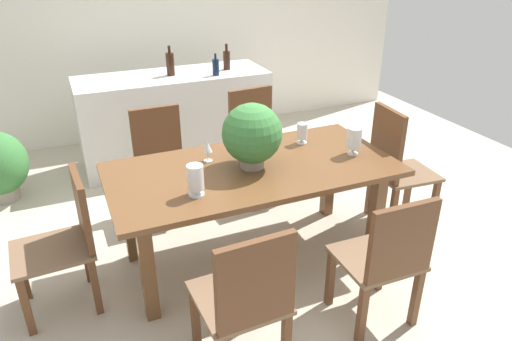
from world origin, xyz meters
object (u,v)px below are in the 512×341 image
at_px(chair_far_left, 161,157).
at_px(kitchen_counter, 175,118).
at_px(chair_head_end, 67,238).
at_px(flower_centerpiece, 252,134).
at_px(crystal_vase_right, 302,132).
at_px(crystal_vase_left, 354,138).
at_px(wine_bottle_amber, 227,60).
at_px(wine_bottle_tall, 170,64).
at_px(chair_far_right, 256,138).
at_px(chair_near_left, 247,298).
at_px(chair_foot_end, 395,163).
at_px(crystal_vase_center_near, 195,178).
at_px(chair_near_right, 387,257).
at_px(wine_bottle_clear, 216,67).
at_px(dining_table, 253,180).
at_px(wine_glass, 207,148).

height_order(chair_far_left, kitchen_counter, kitchen_counter).
distance_m(chair_head_end, flower_centerpiece, 1.34).
bearing_deg(flower_centerpiece, crystal_vase_right, 24.51).
height_order(crystal_vase_left, wine_bottle_amber, wine_bottle_amber).
xyz_separation_m(chair_far_left, wine_bottle_tall, (0.37, 1.00, 0.53)).
bearing_deg(chair_far_right, chair_near_left, -119.61).
height_order(chair_foot_end, wine_bottle_tall, wine_bottle_tall).
relative_size(chair_foot_end, wine_bottle_tall, 3.44).
height_order(chair_far_right, crystal_vase_center_near, chair_far_right).
distance_m(chair_near_right, crystal_vase_center_near, 1.22).
distance_m(chair_near_right, wine_bottle_clear, 2.75).
bearing_deg(wine_bottle_amber, chair_head_end, -132.53).
bearing_deg(crystal_vase_right, chair_far_right, 95.43).
distance_m(chair_far_right, wine_bottle_tall, 1.22).
relative_size(dining_table, wine_bottle_clear, 9.07).
bearing_deg(chair_far_left, wine_bottle_amber, 44.88).
xyz_separation_m(crystal_vase_center_near, wine_bottle_amber, (1.00, 2.17, 0.17)).
distance_m(crystal_vase_right, kitchen_counter, 1.85).
bearing_deg(chair_head_end, crystal_vase_left, 83.46).
bearing_deg(flower_centerpiece, wine_bottle_tall, 92.02).
relative_size(chair_near_right, wine_bottle_amber, 3.42).
xyz_separation_m(dining_table, chair_far_right, (0.44, 0.96, -0.12)).
height_order(flower_centerpiece, wine_bottle_amber, flower_centerpiece).
bearing_deg(crystal_vase_left, chair_near_right, -109.63).
distance_m(chair_near_right, flower_centerpiece, 1.16).
bearing_deg(wine_bottle_clear, wine_bottle_amber, 44.74).
xyz_separation_m(chair_head_end, wine_bottle_tall, (1.18, 1.93, 0.55)).
distance_m(chair_foot_end, flower_centerpiece, 1.32).
bearing_deg(wine_bottle_tall, crystal_vase_left, -67.98).
distance_m(chair_head_end, crystal_vase_right, 1.80).
relative_size(chair_head_end, wine_bottle_clear, 4.13).
xyz_separation_m(chair_near_left, chair_head_end, (-0.81, 0.96, -0.02)).
height_order(crystal_vase_right, wine_bottle_amber, wine_bottle_amber).
bearing_deg(chair_head_end, wine_bottle_amber, 133.76).
bearing_deg(wine_bottle_clear, chair_far_right, -83.18).
distance_m(chair_head_end, wine_glass, 1.08).
bearing_deg(dining_table, kitchen_counter, 91.80).
distance_m(chair_head_end, wine_bottle_clear, 2.42).
bearing_deg(chair_near_right, crystal_vase_right, -91.97).
bearing_deg(crystal_vase_left, chair_near_left, -143.98).
distance_m(chair_far_left, wine_bottle_tall, 1.19).
xyz_separation_m(chair_foot_end, crystal_vase_center_near, (-1.71, -0.24, 0.32)).
xyz_separation_m(chair_near_right, crystal_vase_center_near, (-0.92, 0.71, 0.36)).
height_order(flower_centerpiece, crystal_vase_center_near, flower_centerpiece).
distance_m(flower_centerpiece, wine_bottle_amber, 2.01).
xyz_separation_m(crystal_vase_left, wine_glass, (-1.00, 0.30, -0.02)).
relative_size(chair_near_left, kitchen_counter, 0.48).
bearing_deg(wine_bottle_tall, crystal_vase_right, -71.27).
bearing_deg(chair_near_left, wine_bottle_clear, -108.33).
bearing_deg(chair_head_end, chair_foot_end, 86.34).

